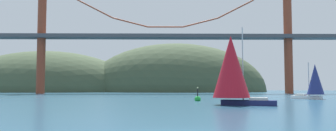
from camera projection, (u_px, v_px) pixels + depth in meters
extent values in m
ellipsoid|color=#425138|center=(176.00, 92.00, 152.31)|extent=(83.40, 44.00, 44.56)
ellipsoid|color=#425138|center=(45.00, 92.00, 151.51)|extent=(83.84, 44.00, 37.36)
cylinder|color=brown|center=(42.00, 33.00, 113.06)|extent=(2.80, 2.80, 41.56)
cylinder|color=brown|center=(288.00, 33.00, 114.19)|extent=(2.80, 2.80, 41.56)
cube|color=#47474C|center=(165.00, 37.00, 113.55)|extent=(120.79, 6.00, 1.20)
cylinder|color=brown|center=(95.00, 9.00, 113.82)|extent=(12.34, 0.50, 6.65)
cylinder|color=brown|center=(130.00, 22.00, 113.69)|extent=(12.24, 0.50, 3.59)
cylinder|color=brown|center=(165.00, 27.00, 113.76)|extent=(12.11, 0.50, 0.50)
cylinder|color=brown|center=(200.00, 23.00, 114.02)|extent=(12.24, 0.50, 3.59)
cylinder|color=brown|center=(235.00, 9.00, 114.47)|extent=(12.34, 0.50, 6.65)
cube|color=white|center=(306.00, 97.00, 65.26)|extent=(5.27, 5.20, 0.65)
cube|color=beige|center=(301.00, 95.00, 65.99)|extent=(2.23, 2.22, 0.36)
cylinder|color=#B2B2B7|center=(309.00, 79.00, 65.10)|extent=(0.14, 0.14, 6.62)
cone|color=navy|center=(315.00, 79.00, 64.24)|extent=(4.48, 4.48, 5.91)
cube|color=#191E4C|center=(249.00, 103.00, 43.55)|extent=(7.26, 4.20, 0.71)
cube|color=beige|center=(259.00, 99.00, 43.13)|extent=(2.60, 2.06, 0.36)
cylinder|color=#B2B2B7|center=(243.00, 63.00, 44.12)|extent=(0.14, 0.14, 9.74)
cone|color=#B21423|center=(231.00, 66.00, 44.64)|extent=(6.44, 6.44, 8.39)
sphere|color=green|center=(198.00, 99.00, 56.62)|extent=(1.10, 1.10, 1.10)
cylinder|color=black|center=(198.00, 93.00, 56.68)|extent=(0.20, 0.20, 1.60)
sphere|color=#F2EA99|center=(198.00, 88.00, 56.74)|extent=(0.24, 0.24, 0.24)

